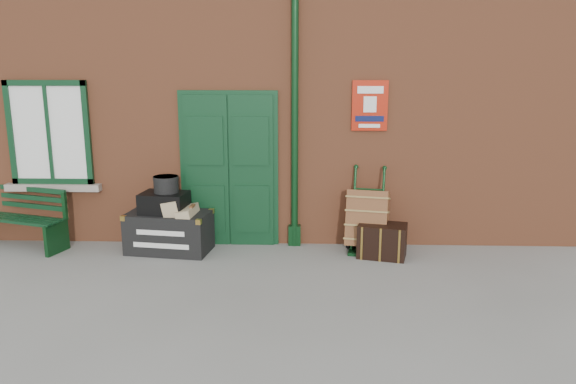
{
  "coord_description": "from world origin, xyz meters",
  "views": [
    {
      "loc": [
        0.83,
        -6.49,
        2.65
      ],
      "look_at": [
        0.58,
        0.6,
        1.0
      ],
      "focal_mm": 35.0,
      "sensor_mm": 36.0,
      "label": 1
    }
  ],
  "objects_px": {
    "porter_trolley": "(367,220)",
    "bench": "(20,216)",
    "houdini_trunk": "(169,232)",
    "dark_trunk": "(382,241)"
  },
  "relations": [
    {
      "from": "porter_trolley",
      "to": "dark_trunk",
      "type": "xyz_separation_m",
      "value": [
        0.19,
        -0.26,
        -0.22
      ]
    },
    {
      "from": "porter_trolley",
      "to": "bench",
      "type": "bearing_deg",
      "value": -168.76
    },
    {
      "from": "bench",
      "to": "dark_trunk",
      "type": "relative_size",
      "value": 2.36
    },
    {
      "from": "houdini_trunk",
      "to": "porter_trolley",
      "type": "height_order",
      "value": "porter_trolley"
    },
    {
      "from": "porter_trolley",
      "to": "dark_trunk",
      "type": "distance_m",
      "value": 0.39
    },
    {
      "from": "porter_trolley",
      "to": "houdini_trunk",
      "type": "bearing_deg",
      "value": -165.86
    },
    {
      "from": "bench",
      "to": "dark_trunk",
      "type": "distance_m",
      "value": 5.24
    },
    {
      "from": "houdini_trunk",
      "to": "porter_trolley",
      "type": "distance_m",
      "value": 2.83
    },
    {
      "from": "houdini_trunk",
      "to": "dark_trunk",
      "type": "relative_size",
      "value": 1.77
    },
    {
      "from": "bench",
      "to": "dark_trunk",
      "type": "xyz_separation_m",
      "value": [
        5.23,
        -0.28,
        -0.22
      ]
    }
  ]
}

